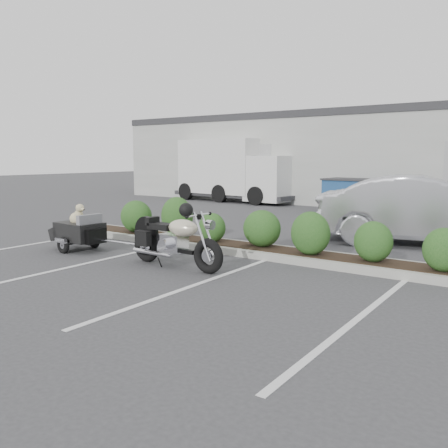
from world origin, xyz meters
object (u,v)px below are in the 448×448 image
Objects in this scene: pet_trailer at (79,231)px; sedan at (426,211)px; motorcycle at (175,241)px; dumpster at (352,196)px; delivery_truck at (236,172)px.

sedan is (6.07, 5.09, 0.37)m from pet_trailer.
dumpster reaches higher than motorcycle.
delivery_truck is (-3.77, 11.86, 0.93)m from pet_trailer.
delivery_truck is (-6.55, 11.89, 0.87)m from motorcycle.
motorcycle is at bearing 2.13° from pet_trailer.
dumpster is 6.47m from delivery_truck.
dumpster is at bearing 79.18° from pet_trailer.
motorcycle is at bearing 133.79° from sedan.
motorcycle is 13.60m from delivery_truck.
sedan is (3.29, 5.11, 0.30)m from motorcycle.
sedan is at bearing 42.59° from pet_trailer.
delivery_truck reaches higher than dumpster.
delivery_truck is at bearing 42.00° from sedan.
motorcycle is at bearing -83.30° from dumpster.
delivery_truck reaches higher than motorcycle.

